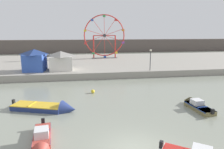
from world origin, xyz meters
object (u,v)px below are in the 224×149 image
object	(u,v)px
promenade_lamp_near	(150,56)
motorboat_navy_blue	(50,108)
ferris_wheel_red_frame	(104,36)
motorboat_faded_red	(42,140)
carnival_booth_white_ticket	(61,60)
carnival_booth_blue_tent	(35,60)
motorboat_olive_wood	(195,105)
mooring_buoy_orange	(93,91)

from	to	relation	value
promenade_lamp_near	motorboat_navy_blue	bearing A→B (deg)	-138.51
motorboat_navy_blue	ferris_wheel_red_frame	distance (m)	30.61
motorboat_faded_red	carnival_booth_white_ticket	size ratio (longest dim) A/B	1.08
motorboat_faded_red	promenade_lamp_near	distance (m)	22.82
carnival_booth_blue_tent	motorboat_faded_red	bearing A→B (deg)	-73.39
motorboat_faded_red	motorboat_olive_wood	world-z (taller)	motorboat_faded_red
carnival_booth_blue_tent	promenade_lamp_near	bearing A→B (deg)	-3.30
motorboat_navy_blue	carnival_booth_blue_tent	bearing A→B (deg)	124.52
motorboat_olive_wood	mooring_buoy_orange	distance (m)	11.13
motorboat_navy_blue	motorboat_olive_wood	size ratio (longest dim) A/B	1.47
carnival_booth_blue_tent	ferris_wheel_red_frame	bearing A→B (deg)	52.64
ferris_wheel_red_frame	carnival_booth_white_ticket	xyz separation A→B (m)	(-8.75, -13.84, -3.39)
carnival_booth_blue_tent	promenade_lamp_near	size ratio (longest dim) A/B	1.13
ferris_wheel_red_frame	carnival_booth_blue_tent	xyz separation A→B (m)	(-12.70, -14.08, -3.18)
motorboat_faded_red	motorboat_olive_wood	size ratio (longest dim) A/B	1.03
motorboat_navy_blue	mooring_buoy_orange	bearing A→B (deg)	67.39
ferris_wheel_red_frame	carnival_booth_blue_tent	bearing A→B (deg)	-132.05
motorboat_faded_red	carnival_booth_blue_tent	distance (m)	21.25
motorboat_olive_wood	mooring_buoy_orange	bearing A→B (deg)	50.72
motorboat_faded_red	promenade_lamp_near	xyz separation A→B (m)	(13.53, 18.14, 2.94)
ferris_wheel_red_frame	promenade_lamp_near	size ratio (longest dim) A/B	2.94
motorboat_navy_blue	ferris_wheel_red_frame	xyz separation A→B (m)	(8.62, 28.81, 5.72)
motorboat_faded_red	motorboat_olive_wood	xyz separation A→B (m)	(13.18, 4.46, -0.05)
carnival_booth_white_ticket	mooring_buoy_orange	size ratio (longest dim) A/B	9.02
motorboat_navy_blue	mooring_buoy_orange	xyz separation A→B (m)	(4.24, 4.76, -0.05)
ferris_wheel_red_frame	promenade_lamp_near	distance (m)	17.59
motorboat_navy_blue	ferris_wheel_red_frame	bearing A→B (deg)	92.40
motorboat_faded_red	mooring_buoy_orange	size ratio (longest dim) A/B	9.77
promenade_lamp_near	motorboat_faded_red	bearing A→B (deg)	-126.73
motorboat_navy_blue	motorboat_olive_wood	xyz separation A→B (m)	(13.47, -1.46, 0.01)
motorboat_navy_blue	carnival_booth_white_ticket	bearing A→B (deg)	109.56
motorboat_olive_wood	mooring_buoy_orange	size ratio (longest dim) A/B	9.51
motorboat_olive_wood	mooring_buoy_orange	xyz separation A→B (m)	(-9.23, 6.22, -0.06)
carnival_booth_blue_tent	promenade_lamp_near	xyz separation A→B (m)	(17.89, -2.51, 0.47)
motorboat_navy_blue	promenade_lamp_near	bearing A→B (deg)	60.55
promenade_lamp_near	carnival_booth_blue_tent	bearing A→B (deg)	172.02
carnival_booth_blue_tent	promenade_lamp_near	world-z (taller)	carnival_booth_blue_tent
motorboat_navy_blue	carnival_booth_blue_tent	distance (m)	15.49
motorboat_olive_wood	carnival_booth_white_ticket	size ratio (longest dim) A/B	1.05
motorboat_faded_red	carnival_booth_white_ticket	world-z (taller)	carnival_booth_white_ticket
motorboat_faded_red	motorboat_navy_blue	xyz separation A→B (m)	(-0.29, 5.92, -0.06)
motorboat_navy_blue	motorboat_olive_wood	bearing A→B (deg)	12.89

